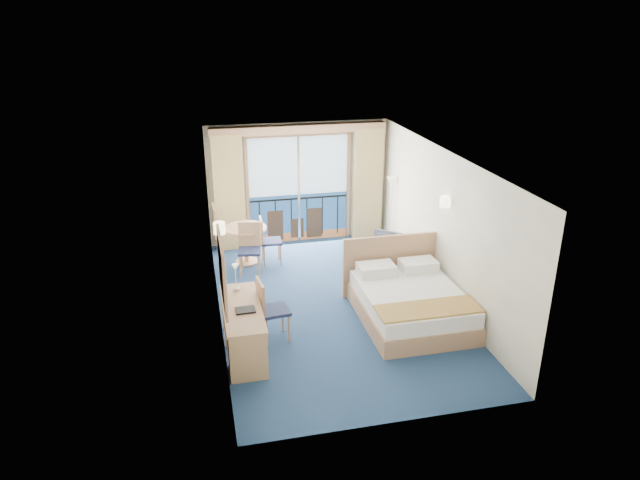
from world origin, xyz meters
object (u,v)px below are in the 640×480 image
Objects in this scene: table_chair_b at (250,245)px; armchair at (383,248)px; bed at (410,301)px; table_chair_a at (267,238)px; desk_chair at (269,306)px; round_table at (246,236)px; floor_lamp at (391,194)px; nightstand at (411,264)px; desk at (246,342)px.

armchair is at bearing 6.78° from table_chair_b.
table_chair_b reaches higher than armchair.
bed is 3.52m from table_chair_a.
desk_chair reaches higher than armchair.
bed is 3.87m from round_table.
desk_chair reaches higher than round_table.
floor_lamp is 1.56× the size of table_chair_b.
bed is 3.37m from floor_lamp.
armchair is at bearing 108.88° from nightstand.
desk_chair is at bearing 174.72° from table_chair_a.
round_table is at bearing 77.73° from table_chair_a.
desk_chair is (-2.42, -0.14, 0.27)m from bed.
desk_chair is at bearing 58.71° from desk.
bed is 2.39m from armchair.
desk is at bearing 169.62° from table_chair_a.
desk_chair is (-3.15, -3.31, -0.62)m from floor_lamp.
desk_chair is at bearing -133.61° from floor_lamp.
desk is (-3.59, -4.02, -0.78)m from floor_lamp.
desk is 1.90× the size of round_table.
floor_lamp is at bearing 48.28° from desk.
nightstand is at bearing -115.00° from table_chair_a.
armchair is 2.77m from table_chair_b.
nightstand is at bearing -94.33° from floor_lamp.
table_chair_b is (0.03, -0.49, -0.02)m from round_table.
nightstand is 3.21m from table_chair_b.
table_chair_a reaches higher than armchair.
floor_lamp reaches higher than nightstand.
floor_lamp is 2.86m from table_chair_a.
desk_chair is 2.63m from table_chair_b.
armchair is 0.42× the size of floor_lamp.
desk is (-3.17, -3.22, 0.12)m from armchair.
round_table is at bearing 154.62° from nightstand.
floor_lamp is at bearing 21.40° from table_chair_b.
nightstand is 4.20m from desk.
round_table is 0.44m from table_chair_a.
desk is 0.85m from desk_chair.
armchair is at bearing -99.93° from table_chair_a.
desk_chair is at bearing -6.83° from armchair.
table_chair_a is (-2.77, -0.30, -0.66)m from floor_lamp.
desk_chair is at bearing -176.62° from bed.
round_table is (-3.07, 1.46, 0.30)m from nightstand.
armchair is 4.52m from desk.
floor_lamp reaches higher than round_table.
nightstand is 0.37× the size of floor_lamp.
round_table is at bearing -176.51° from floor_lamp.
nightstand is at bearing -25.38° from round_table.
table_chair_a is at bearing 152.98° from nightstand.
desk is at bearing -145.59° from nightstand.
nightstand is 0.36× the size of desk.
round_table is (-0.04, 3.12, 0.01)m from desk_chair.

